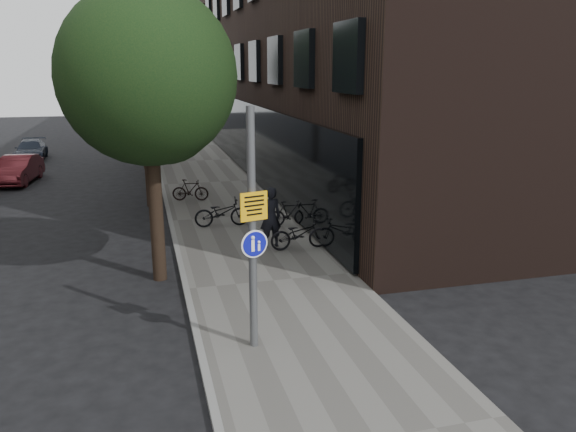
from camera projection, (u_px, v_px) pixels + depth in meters
name	position (u px, v px, depth m)	size (l,w,h in m)	color
ground	(299.00, 345.00, 11.50)	(120.00, 120.00, 0.00)	black
sidewalk	(232.00, 218.00, 20.89)	(4.50, 60.00, 0.12)	#5D5B56
curb_edge	(171.00, 222.00, 20.33)	(0.15, 60.00, 0.13)	slate
building_right_dark_brick	(338.00, 3.00, 31.83)	(12.00, 40.00, 18.00)	black
street_tree_near	(151.00, 84.00, 13.89)	(4.40, 4.40, 7.50)	black
street_tree_mid	(145.00, 77.00, 21.83)	(5.00, 5.00, 7.80)	black
street_tree_far	(142.00, 74.00, 30.24)	(5.00, 5.00, 7.80)	black
signpost	(252.00, 231.00, 10.63)	(0.54, 0.16, 4.72)	#595B5E
pedestrian	(270.00, 217.00, 17.15)	(0.69, 0.45, 1.89)	black
parked_bike_facade_near	(300.00, 234.00, 17.07)	(0.64, 1.82, 0.96)	black
parked_bike_facade_far	(290.00, 213.00, 19.57)	(0.42, 1.49, 0.90)	black
parked_bike_curb_near	(222.00, 212.00, 19.50)	(0.66, 1.88, 0.99)	black
parked_bike_curb_far	(190.00, 190.00, 23.25)	(0.42, 1.50, 0.90)	black
parked_car_mid	(18.00, 169.00, 27.35)	(1.41, 4.04, 1.33)	maroon
parked_car_far	(31.00, 150.00, 34.22)	(1.66, 4.08, 1.18)	#19202D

